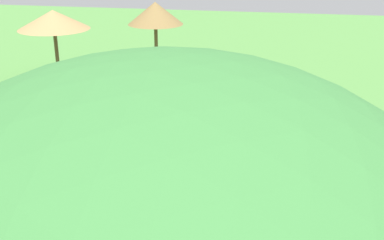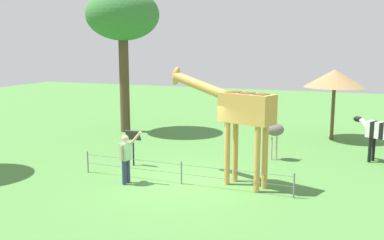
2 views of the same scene
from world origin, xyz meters
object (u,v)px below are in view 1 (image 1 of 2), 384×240
Objects in this scene: shade_hut_near at (53,20)px; shade_hut_aside at (155,13)px; visitor at (174,189)px; zebra at (76,73)px; info_sign at (77,198)px; ostrich at (54,107)px; giraffe at (156,81)px.

shade_hut_aside reaches higher than shade_hut_near.
shade_hut_near is (-10.07, -7.51, 1.79)m from visitor.
zebra is 1.32× the size of info_sign.
shade_hut_near is 4.35m from shade_hut_aside.
zebra is at bearing -143.85° from visitor.
ostrich is (3.78, 0.91, 0.01)m from zebra.
ostrich is 1.70× the size of info_sign.
zebra is at bearing -135.08° from giraffe.
visitor is 9.39m from zebra.
giraffe is 3.64m from ostrich.
info_sign is at bearing -9.78° from giraffe.
giraffe is 9.28m from shade_hut_near.
giraffe reaches higher than visitor.
shade_hut_aside is at bearing -172.80° from info_sign.
visitor is at bearing 20.64° from giraffe.
ostrich is at bearing -149.62° from info_sign.
ostrich reaches higher than visitor.
visitor is 0.98× the size of zebra.
shade_hut_aside is (-8.56, -2.30, 0.47)m from giraffe.
shade_hut_near is (-6.27, -2.88, 1.52)m from ostrich.
visitor is at bearing 36.71° from shade_hut_near.
zebra is 0.56× the size of shade_hut_near.
giraffe reaches higher than zebra.
zebra is 3.89m from ostrich.
giraffe is 1.18× the size of shade_hut_aside.
giraffe is 1.74× the size of ostrich.
giraffe is at bearing 15.01° from shade_hut_aside.
zebra is (-7.58, -5.54, 0.26)m from visitor.
ostrich is (-3.80, -4.63, 0.27)m from visitor.
visitor is 6.00m from ostrich.
giraffe is 2.28× the size of visitor.
giraffe is at bearing 80.91° from ostrich.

